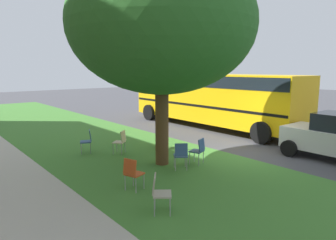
{
  "coord_description": "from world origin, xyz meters",
  "views": [
    {
      "loc": [
        -6.69,
        9.13,
        3.15
      ],
      "look_at": [
        1.89,
        1.91,
        1.26
      ],
      "focal_mm": 32.31,
      "sensor_mm": 36.0,
      "label": 1
    }
  ],
  "objects_px": {
    "chair_0": "(162,136)",
    "chair_5": "(199,149)",
    "street_tree": "(162,26)",
    "school_bus": "(211,95)",
    "chair_3": "(159,191)",
    "chair_2": "(133,172)",
    "chair_4": "(121,140)",
    "chair_6": "(181,154)",
    "chair_1": "(88,140)"
  },
  "relations": [
    {
      "from": "chair_5",
      "to": "chair_6",
      "type": "xyz_separation_m",
      "value": [
        -0.04,
        0.84,
        0.0
      ]
    },
    {
      "from": "street_tree",
      "to": "chair_0",
      "type": "xyz_separation_m",
      "value": [
        1.52,
        -1.21,
        -3.98
      ]
    },
    {
      "from": "street_tree",
      "to": "chair_6",
      "type": "relative_size",
      "value": 7.6
    },
    {
      "from": "chair_0",
      "to": "chair_3",
      "type": "height_order",
      "value": "same"
    },
    {
      "from": "chair_3",
      "to": "chair_4",
      "type": "relative_size",
      "value": 1.0
    },
    {
      "from": "chair_1",
      "to": "chair_2",
      "type": "xyz_separation_m",
      "value": [
        -4.16,
        0.71,
        0.0
      ]
    },
    {
      "from": "chair_1",
      "to": "chair_0",
      "type": "bearing_deg",
      "value": -118.01
    },
    {
      "from": "chair_0",
      "to": "chair_5",
      "type": "xyz_separation_m",
      "value": [
        -2.35,
        0.31,
        0.0
      ]
    },
    {
      "from": "street_tree",
      "to": "school_bus",
      "type": "xyz_separation_m",
      "value": [
        3.44,
        -6.24,
        -2.74
      ]
    },
    {
      "from": "street_tree",
      "to": "chair_6",
      "type": "bearing_deg",
      "value": -175.76
    },
    {
      "from": "chair_4",
      "to": "chair_0",
      "type": "bearing_deg",
      "value": -104.89
    },
    {
      "from": "chair_3",
      "to": "chair_4",
      "type": "bearing_deg",
      "value": -21.76
    },
    {
      "from": "chair_0",
      "to": "school_bus",
      "type": "distance_m",
      "value": 5.53
    },
    {
      "from": "chair_4",
      "to": "school_bus",
      "type": "relative_size",
      "value": 0.08
    },
    {
      "from": "chair_0",
      "to": "chair_3",
      "type": "distance_m",
      "value": 5.49
    },
    {
      "from": "chair_6",
      "to": "chair_1",
      "type": "bearing_deg",
      "value": 20.31
    },
    {
      "from": "chair_3",
      "to": "chair_6",
      "type": "relative_size",
      "value": 1.0
    },
    {
      "from": "street_tree",
      "to": "chair_6",
      "type": "distance_m",
      "value": 4.08
    },
    {
      "from": "street_tree",
      "to": "school_bus",
      "type": "bearing_deg",
      "value": -61.14
    },
    {
      "from": "chair_0",
      "to": "chair_1",
      "type": "relative_size",
      "value": 1.0
    },
    {
      "from": "chair_4",
      "to": "chair_6",
      "type": "xyz_separation_m",
      "value": [
        -2.82,
        -0.48,
        0.0
      ]
    },
    {
      "from": "chair_0",
      "to": "chair_5",
      "type": "bearing_deg",
      "value": 172.54
    },
    {
      "from": "street_tree",
      "to": "chair_5",
      "type": "distance_m",
      "value": 4.17
    },
    {
      "from": "chair_5",
      "to": "school_bus",
      "type": "height_order",
      "value": "school_bus"
    },
    {
      "from": "chair_4",
      "to": "chair_3",
      "type": "bearing_deg",
      "value": 158.24
    },
    {
      "from": "chair_3",
      "to": "chair_6",
      "type": "bearing_deg",
      "value": -51.72
    },
    {
      "from": "chair_6",
      "to": "school_bus",
      "type": "height_order",
      "value": "school_bus"
    },
    {
      "from": "street_tree",
      "to": "school_bus",
      "type": "distance_m",
      "value": 7.64
    },
    {
      "from": "chair_3",
      "to": "school_bus",
      "type": "xyz_separation_m",
      "value": [
        6.15,
        -8.52,
        1.24
      ]
    },
    {
      "from": "chair_0",
      "to": "chair_4",
      "type": "relative_size",
      "value": 1.0
    },
    {
      "from": "chair_2",
      "to": "chair_6",
      "type": "xyz_separation_m",
      "value": [
        0.43,
        -2.09,
        0.0
      ]
    },
    {
      "from": "chair_1",
      "to": "chair_4",
      "type": "xyz_separation_m",
      "value": [
        -0.91,
        -0.9,
        0.0
      ]
    },
    {
      "from": "chair_0",
      "to": "chair_2",
      "type": "height_order",
      "value": "same"
    },
    {
      "from": "chair_5",
      "to": "chair_2",
      "type": "bearing_deg",
      "value": 99.09
    },
    {
      "from": "chair_5",
      "to": "chair_1",
      "type": "bearing_deg",
      "value": 31.06
    },
    {
      "from": "school_bus",
      "to": "chair_3",
      "type": "bearing_deg",
      "value": 125.83
    },
    {
      "from": "chair_3",
      "to": "chair_2",
      "type": "bearing_deg",
      "value": -9.82
    },
    {
      "from": "chair_0",
      "to": "chair_4",
      "type": "distance_m",
      "value": 1.68
    },
    {
      "from": "street_tree",
      "to": "chair_3",
      "type": "height_order",
      "value": "street_tree"
    },
    {
      "from": "chair_2",
      "to": "chair_6",
      "type": "height_order",
      "value": "same"
    },
    {
      "from": "chair_1",
      "to": "street_tree",
      "type": "bearing_deg",
      "value": -155.33
    },
    {
      "from": "chair_4",
      "to": "chair_6",
      "type": "distance_m",
      "value": 2.86
    },
    {
      "from": "chair_2",
      "to": "chair_3",
      "type": "bearing_deg",
      "value": 170.18
    },
    {
      "from": "chair_6",
      "to": "chair_5",
      "type": "bearing_deg",
      "value": -87.2
    },
    {
      "from": "chair_3",
      "to": "chair_5",
      "type": "xyz_separation_m",
      "value": [
        1.89,
        -3.18,
        0.0
      ]
    },
    {
      "from": "chair_1",
      "to": "chair_3",
      "type": "distance_m",
      "value": 5.66
    },
    {
      "from": "chair_2",
      "to": "chair_5",
      "type": "bearing_deg",
      "value": -80.91
    },
    {
      "from": "chair_1",
      "to": "chair_6",
      "type": "xyz_separation_m",
      "value": [
        -3.73,
        -1.38,
        0.0
      ]
    },
    {
      "from": "chair_2",
      "to": "chair_4",
      "type": "xyz_separation_m",
      "value": [
        3.25,
        -1.62,
        0.0
      ]
    },
    {
      "from": "chair_4",
      "to": "chair_5",
      "type": "relative_size",
      "value": 1.0
    }
  ]
}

